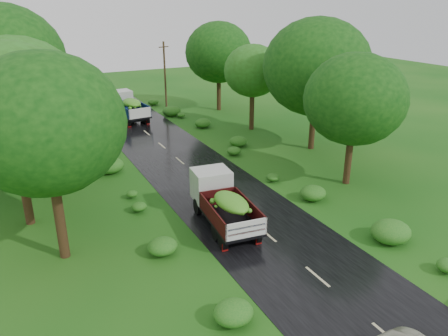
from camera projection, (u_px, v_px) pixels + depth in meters
ground at (317, 277)px, 18.59m from camera, size 120.00×120.00×0.00m
road at (257, 226)px, 22.75m from camera, size 6.50×80.00×0.02m
road_lines at (248, 218)px, 23.58m from camera, size 0.12×69.60×0.00m
truck_near at (222, 200)px, 22.52m from camera, size 2.59×5.90×2.40m
truck_far at (127, 105)px, 42.31m from camera, size 2.71×6.27×2.56m
utility_pole at (165, 76)px, 44.66m from camera, size 1.19×0.56×7.13m
trees_left at (12, 71)px, 30.24m from camera, size 5.44×32.02×9.11m
trees_right at (278, 69)px, 35.11m from camera, size 6.05×25.21×8.16m
shrubs at (190, 165)px, 30.12m from camera, size 11.90×44.00×0.70m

